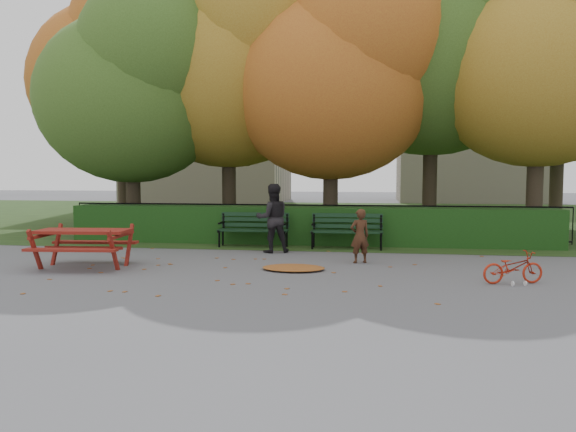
# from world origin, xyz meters

# --- Properties ---
(ground) EXTENTS (90.00, 90.00, 0.00)m
(ground) POSITION_xyz_m (0.00, 0.00, 0.00)
(ground) COLOR slate
(ground) RESTS_ON ground
(grass_strip) EXTENTS (90.00, 90.00, 0.00)m
(grass_strip) POSITION_xyz_m (0.00, 14.00, 0.01)
(grass_strip) COLOR #1F3515
(grass_strip) RESTS_ON ground
(building_left) EXTENTS (10.00, 7.00, 15.00)m
(building_left) POSITION_xyz_m (-9.00, 26.00, 7.50)
(building_left) COLOR #B7AC8E
(building_left) RESTS_ON ground
(building_right) EXTENTS (9.00, 6.00, 12.00)m
(building_right) POSITION_xyz_m (8.00, 28.00, 6.00)
(building_right) COLOR #B7AC8E
(building_right) RESTS_ON ground
(hedge) EXTENTS (13.00, 0.90, 1.00)m
(hedge) POSITION_xyz_m (0.00, 4.50, 0.50)
(hedge) COLOR black
(hedge) RESTS_ON ground
(iron_fence) EXTENTS (14.00, 0.04, 1.02)m
(iron_fence) POSITION_xyz_m (0.00, 5.30, 0.54)
(iron_fence) COLOR black
(iron_fence) RESTS_ON ground
(tree_a) EXTENTS (5.88, 5.60, 7.48)m
(tree_a) POSITION_xyz_m (-5.19, 5.58, 4.52)
(tree_a) COLOR black
(tree_a) RESTS_ON ground
(tree_b) EXTENTS (6.72, 6.40, 8.79)m
(tree_b) POSITION_xyz_m (-2.44, 6.75, 5.40)
(tree_b) COLOR black
(tree_b) RESTS_ON ground
(tree_c) EXTENTS (6.30, 6.00, 8.00)m
(tree_c) POSITION_xyz_m (0.83, 5.96, 4.82)
(tree_c) COLOR black
(tree_c) RESTS_ON ground
(tree_d) EXTENTS (7.14, 6.80, 9.58)m
(tree_d) POSITION_xyz_m (3.88, 7.23, 5.98)
(tree_d) COLOR black
(tree_d) RESTS_ON ground
(tree_e) EXTENTS (6.09, 5.80, 8.16)m
(tree_e) POSITION_xyz_m (6.52, 5.77, 5.08)
(tree_e) COLOR black
(tree_e) RESTS_ON ground
(tree_f) EXTENTS (6.93, 6.60, 9.19)m
(tree_f) POSITION_xyz_m (-7.13, 9.24, 5.69)
(tree_f) COLOR black
(tree_f) RESTS_ON ground
(tree_g) EXTENTS (6.30, 6.00, 8.55)m
(tree_g) POSITION_xyz_m (8.33, 9.76, 5.37)
(tree_g) COLOR black
(tree_g) RESTS_ON ground
(bench_left) EXTENTS (1.80, 0.57, 0.88)m
(bench_left) POSITION_xyz_m (-1.30, 3.70, 0.52)
(bench_left) COLOR black
(bench_left) RESTS_ON ground
(bench_right) EXTENTS (1.80, 0.57, 0.88)m
(bench_right) POSITION_xyz_m (1.10, 3.70, 0.52)
(bench_right) COLOR black
(bench_right) RESTS_ON ground
(picnic_table) EXTENTS (1.92, 1.60, 0.88)m
(picnic_table) POSITION_xyz_m (-4.05, 0.08, 0.60)
(picnic_table) COLOR maroon
(picnic_table) RESTS_ON ground
(leaf_pile) EXTENTS (1.36, 1.04, 0.09)m
(leaf_pile) POSITION_xyz_m (0.19, 0.41, 0.04)
(leaf_pile) COLOR brown
(leaf_pile) RESTS_ON ground
(leaf_scatter) EXTENTS (9.00, 5.70, 0.01)m
(leaf_scatter) POSITION_xyz_m (0.00, 0.30, 0.01)
(leaf_scatter) COLOR brown
(leaf_scatter) RESTS_ON ground
(child) EXTENTS (0.49, 0.41, 1.15)m
(child) POSITION_xyz_m (1.47, 1.47, 0.58)
(child) COLOR #3E2213
(child) RESTS_ON ground
(adult) EXTENTS (0.97, 0.86, 1.65)m
(adult) POSITION_xyz_m (-0.64, 2.75, 0.83)
(adult) COLOR black
(adult) RESTS_ON ground
(bicycle) EXTENTS (1.14, 0.64, 0.57)m
(bicycle) POSITION_xyz_m (4.13, -0.39, 0.28)
(bicycle) COLOR #AE2310
(bicycle) RESTS_ON ground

